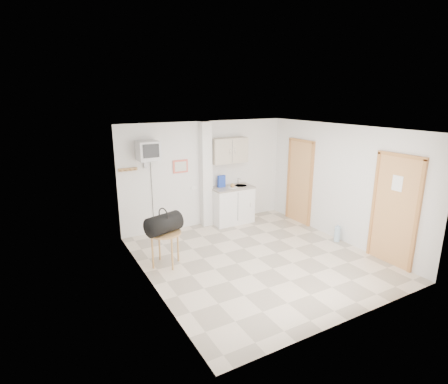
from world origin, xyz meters
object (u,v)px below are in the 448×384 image
crt_television (148,151)px  duffel_bag (164,224)px  round_table (165,237)px  water_bottle (337,234)px

crt_television → duffel_bag: crt_television is taller
crt_television → round_table: (-0.20, -1.41, -1.37)m
crt_television → water_bottle: crt_television is taller
round_table → duffel_bag: duffel_bag is taller
round_table → water_bottle: 3.73m
crt_television → water_bottle: bearing=-32.4°
round_table → duffel_bag: (-0.02, -0.04, 0.27)m
duffel_bag → water_bottle: 3.78m
crt_television → water_bottle: (3.43, -2.18, -1.77)m
round_table → water_bottle: round_table is taller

